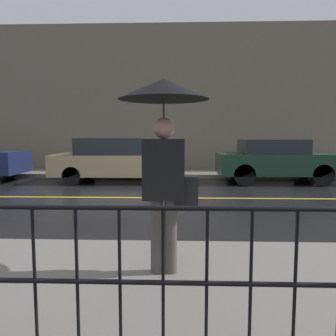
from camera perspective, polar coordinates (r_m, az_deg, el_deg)
ground_plane at (r=8.53m, az=-5.85°, el=-5.17°), size 80.00×80.00×0.00m
sidewalk_near at (r=3.68m, az=-17.49°, el=-18.89°), size 28.00×2.47×0.15m
sidewalk_far at (r=13.33m, az=-2.98°, el=-0.96°), size 28.00×1.96×0.15m
lane_marking at (r=8.53m, az=-5.85°, el=-5.14°), size 25.20×0.12×0.01m
building_storefront at (r=14.45m, az=-2.64°, el=11.82°), size 28.00×0.30×6.32m
railing_foreground at (r=2.60m, az=-25.42°, el=-13.74°), size 12.00×0.04×0.97m
pedestrian at (r=3.35m, az=-0.65°, el=7.25°), size 0.92×0.92×2.01m
car_tan at (r=11.53m, az=-9.00°, el=1.42°), size 4.31×1.93×1.52m
car_dark_green at (r=11.78m, az=18.18°, el=1.29°), size 3.98×1.81×1.47m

